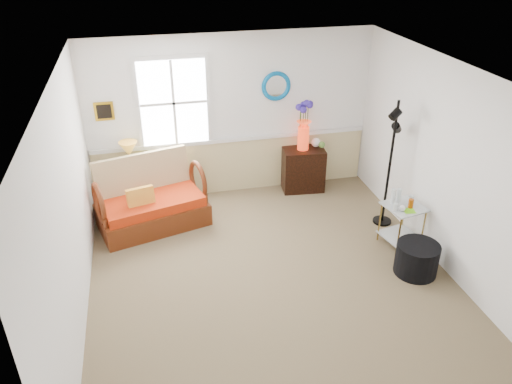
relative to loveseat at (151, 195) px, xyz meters
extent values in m
cube|color=olive|center=(1.39, -1.68, -0.50)|extent=(4.50, 5.00, 0.01)
cube|color=white|center=(1.39, -1.68, 2.10)|extent=(4.50, 5.00, 0.01)
cube|color=white|center=(1.39, 0.82, 0.80)|extent=(4.50, 0.01, 2.60)
cube|color=white|center=(1.39, -4.18, 0.80)|extent=(4.50, 0.01, 2.60)
cube|color=white|center=(-0.86, -1.68, 0.80)|extent=(0.01, 5.00, 2.60)
cube|color=white|center=(3.64, -1.68, 0.80)|extent=(0.01, 5.00, 2.60)
cube|color=#C7B780|center=(1.39, 0.80, -0.05)|extent=(4.46, 0.02, 0.90)
cube|color=silver|center=(1.39, 0.79, 0.42)|extent=(4.46, 0.04, 0.06)
cube|color=gold|center=(-0.53, 0.80, 1.05)|extent=(0.28, 0.03, 0.28)
torus|color=#0983C3|center=(2.09, 0.80, 1.25)|extent=(0.47, 0.07, 0.47)
imported|color=#4E7E33|center=(-0.10, 0.64, 0.23)|extent=(0.48, 0.49, 0.28)
cylinder|color=black|center=(3.23, -1.96, -0.29)|extent=(0.70, 0.70, 0.42)
camera|label=1|loc=(0.03, -6.54, 3.50)|focal=35.00mm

